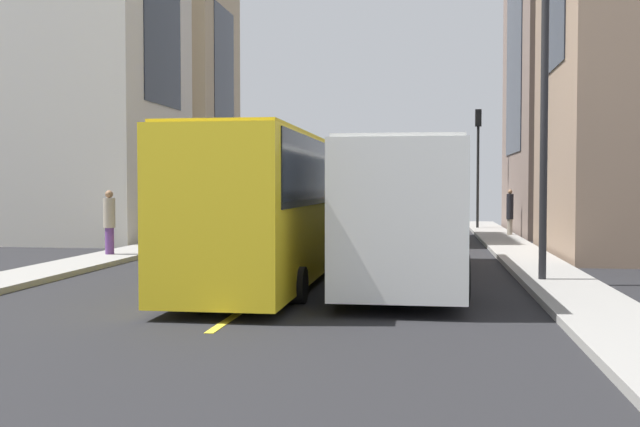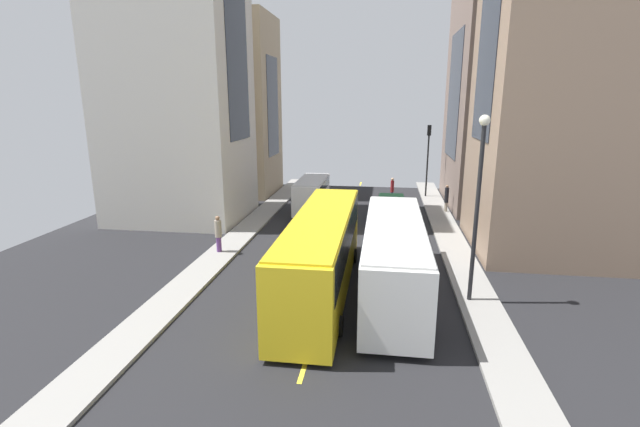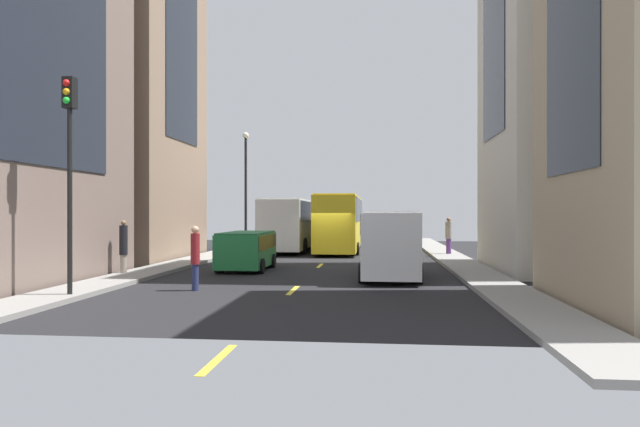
{
  "view_description": "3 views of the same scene",
  "coord_description": "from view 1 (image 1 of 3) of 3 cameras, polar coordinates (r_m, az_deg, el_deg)",
  "views": [
    {
      "loc": [
        -3.51,
        25.11,
        2.41
      ],
      "look_at": [
        -0.06,
        1.48,
        1.49
      ],
      "focal_mm": 41.48,
      "sensor_mm": 36.0,
      "label": 1
    },
    {
      "loc": [
        -2.4,
        25.72,
        8.62
      ],
      "look_at": [
        1.06,
        1.58,
        2.43
      ],
      "focal_mm": 25.39,
      "sensor_mm": 36.0,
      "label": 2
    },
    {
      "loc": [
        2.71,
        -30.17,
        2.5
      ],
      "look_at": [
        -0.7,
        2.5,
        2.47
      ],
      "focal_mm": 30.99,
      "sensor_mm": 36.0,
      "label": 3
    }
  ],
  "objects": [
    {
      "name": "pedestrian_waiting_curb",
      "position": [
        34.73,
        14.44,
        0.2
      ],
      "size": [
        0.32,
        0.32,
        2.07
      ],
      "rotation": [
        0.0,
        0.0,
        1.61
      ],
      "color": "gray",
      "rests_on": "ground"
    },
    {
      "name": "sidewalk_west",
      "position": [
        25.41,
        15.4,
        -3.15
      ],
      "size": [
        1.8,
        44.0,
        0.15
      ],
      "primitive_type": "cube",
      "color": "gray",
      "rests_on": "ground"
    },
    {
      "name": "city_bus_white",
      "position": [
        18.76,
        6.62,
        0.95
      ],
      "size": [
        2.81,
        11.29,
        3.35
      ],
      "color": "silver",
      "rests_on": "ground"
    },
    {
      "name": "traffic_light_near_corner",
      "position": [
        40.31,
        12.1,
        5.1
      ],
      "size": [
        0.32,
        0.44,
        6.28
      ],
      "color": "black",
      "rests_on": "ground"
    },
    {
      "name": "sidewalk_east",
      "position": [
        27.19,
        -13.72,
        -2.79
      ],
      "size": [
        1.8,
        44.0,
        0.15
      ],
      "primitive_type": "cube",
      "color": "gray",
      "rests_on": "ground"
    },
    {
      "name": "lane_stripe_4",
      "position": [
        13.21,
        -7.33,
        -8.31
      ],
      "size": [
        0.16,
        2.0,
        0.01
      ],
      "primitive_type": "cube",
      "color": "yellow",
      "rests_on": "ground"
    },
    {
      "name": "building_west_0",
      "position": [
        39.7,
        21.89,
        11.42
      ],
      "size": [
        9.82,
        11.34,
        17.76
      ],
      "color": "#7A665B",
      "rests_on": "ground"
    },
    {
      "name": "streetcar_yellow",
      "position": [
        19.04,
        -3.19,
        1.33
      ],
      "size": [
        2.7,
        12.72,
        3.59
      ],
      "color": "yellow",
      "rests_on": "ground"
    },
    {
      "name": "car_green_0",
      "position": [
        31.62,
        7.34,
        -0.41
      ],
      "size": [
        2.04,
        4.05,
        1.67
      ],
      "color": "#1E7238",
      "rests_on": "ground"
    },
    {
      "name": "pedestrian_crossing_near",
      "position": [
        25.12,
        -15.94,
        -0.5
      ],
      "size": [
        0.38,
        0.38,
        2.1
      ],
      "rotation": [
        0.0,
        0.0,
        3.07
      ],
      "color": "#593372",
      "rests_on": "ground"
    },
    {
      "name": "pedestrian_walking_far",
      "position": [
        38.06,
        7.72,
        0.27
      ],
      "size": [
        0.3,
        0.3,
        2.08
      ],
      "rotation": [
        0.0,
        0.0,
        1.37
      ],
      "color": "navy",
      "rests_on": "ground"
    },
    {
      "name": "delivery_van_white",
      "position": [
        34.33,
        -2.92,
        0.7
      ],
      "size": [
        2.25,
        6.07,
        2.58
      ],
      "color": "white",
      "rests_on": "ground"
    },
    {
      "name": "building_east_0",
      "position": [
        43.18,
        -11.88,
        9.48
      ],
      "size": [
        6.98,
        7.13,
        15.83
      ],
      "color": "tan",
      "rests_on": "ground"
    },
    {
      "name": "lane_stripe_3",
      "position": [
        21.34,
        -1.23,
        -4.27
      ],
      "size": [
        0.16,
        2.0,
        0.01
      ],
      "primitive_type": "cube",
      "color": "yellow",
      "rests_on": "ground"
    },
    {
      "name": "streetlamp_near",
      "position": [
        18.67,
        16.93,
        9.79
      ],
      "size": [
        0.44,
        0.44,
        7.87
      ],
      "color": "black",
      "rests_on": "ground"
    },
    {
      "name": "lane_stripe_0",
      "position": [
        46.3,
        3.93,
        -0.78
      ],
      "size": [
        0.16,
        2.0,
        0.01
      ],
      "primitive_type": "cube",
      "color": "yellow",
      "rests_on": "ground"
    },
    {
      "name": "lane_stripe_2",
      "position": [
        29.62,
        1.46,
        -2.46
      ],
      "size": [
        0.16,
        2.0,
        0.01
      ],
      "primitive_type": "cube",
      "color": "yellow",
      "rests_on": "ground"
    },
    {
      "name": "ground_plane",
      "position": [
        25.47,
        0.34,
        -3.23
      ],
      "size": [
        39.12,
        39.12,
        0.0
      ],
      "primitive_type": "plane",
      "color": "black"
    },
    {
      "name": "lane_stripe_1",
      "position": [
        37.95,
        2.97,
        -1.44
      ],
      "size": [
        0.16,
        2.0,
        0.01
      ],
      "primitive_type": "cube",
      "color": "yellow",
      "rests_on": "ground"
    }
  ]
}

